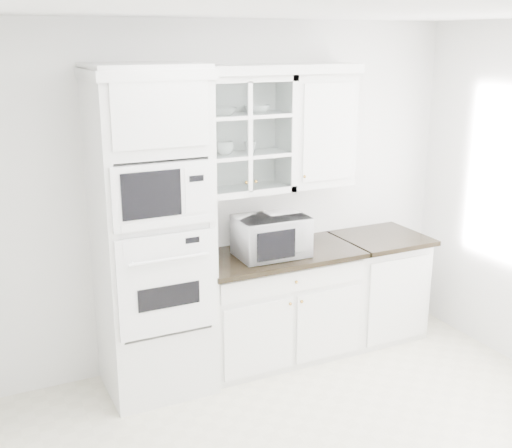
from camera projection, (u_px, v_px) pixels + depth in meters
room_shell at (315, 172)px, 3.88m from camera, size 4.00×3.50×2.70m
oven_column at (152, 236)px, 4.59m from camera, size 0.76×0.68×2.40m
base_cabinet_run at (277, 304)px, 5.25m from camera, size 1.32×0.67×0.92m
extra_base_cabinet at (377, 284)px, 5.67m from camera, size 0.72×0.67×0.92m
upper_cabinet_glass at (241, 135)px, 4.88m from camera, size 0.80×0.33×0.90m
upper_cabinet_solid at (317, 130)px, 5.16m from camera, size 0.55×0.33×0.90m
crown_molding at (229, 70)px, 4.67m from camera, size 2.14×0.38×0.07m
countertop_microwave at (270, 235)px, 5.00m from camera, size 0.56×0.47×0.32m
bowl_a at (223, 111)px, 4.76m from camera, size 0.26×0.26×0.05m
bowl_b at (257, 109)px, 4.88m from camera, size 0.22×0.22×0.06m
cup_a at (225, 148)px, 4.83m from camera, size 0.16×0.16×0.10m
cup_b at (250, 147)px, 4.93m from camera, size 0.12×0.12×0.09m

